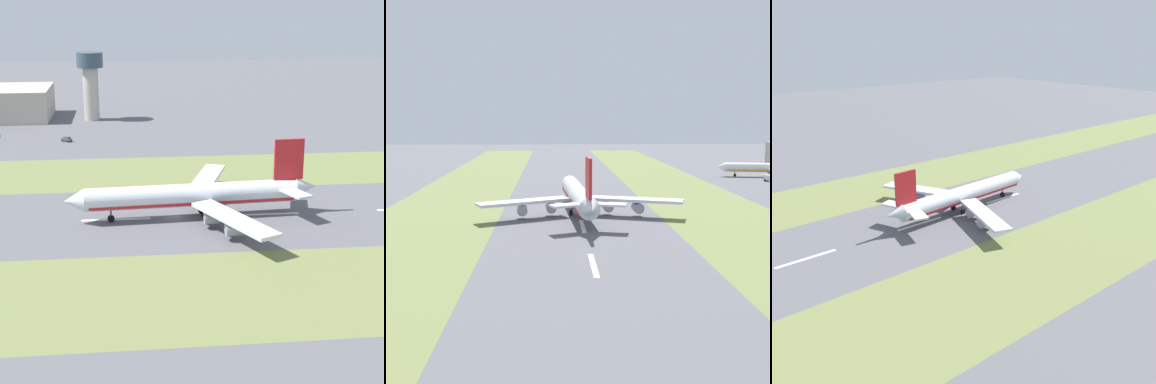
% 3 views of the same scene
% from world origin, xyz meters
% --- Properties ---
extents(ground_plane, '(800.00, 800.00, 0.00)m').
position_xyz_m(ground_plane, '(0.00, 0.00, 0.00)').
color(ground_plane, '#56565B').
extents(grass_median_west, '(40.00, 600.00, 0.01)m').
position_xyz_m(grass_median_west, '(-45.00, 0.00, 0.00)').
color(grass_median_west, olive).
rests_on(grass_median_west, ground).
extents(grass_median_east, '(40.00, 600.00, 0.01)m').
position_xyz_m(grass_median_east, '(45.00, 0.00, 0.00)').
color(grass_median_east, olive).
rests_on(grass_median_east, ground).
extents(centreline_dash_near, '(1.20, 18.00, 0.01)m').
position_xyz_m(centreline_dash_near, '(0.00, -64.42, 0.01)').
color(centreline_dash_near, silver).
rests_on(centreline_dash_near, ground).
extents(centreline_dash_mid, '(1.20, 18.00, 0.01)m').
position_xyz_m(centreline_dash_mid, '(0.00, -24.42, 0.01)').
color(centreline_dash_mid, silver).
rests_on(centreline_dash_mid, ground).
extents(centreline_dash_far, '(1.20, 18.00, 0.01)m').
position_xyz_m(centreline_dash_far, '(0.00, 15.58, 0.01)').
color(centreline_dash_far, silver).
rests_on(centreline_dash_far, ground).
extents(airplane_main_jet, '(64.01, 67.21, 20.20)m').
position_xyz_m(airplane_main_jet, '(-0.22, -6.32, 6.02)').
color(airplane_main_jet, silver).
rests_on(airplane_main_jet, ground).
extents(service_truck, '(5.48, 6.05, 3.10)m').
position_xyz_m(service_truck, '(95.36, 73.86, 1.67)').
color(service_truck, '#B2231E').
rests_on(service_truck, ground).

